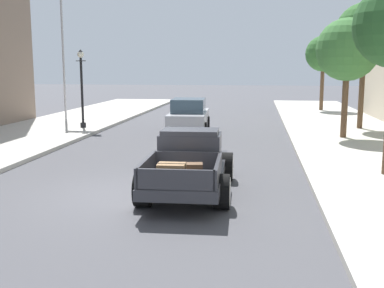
{
  "coord_description": "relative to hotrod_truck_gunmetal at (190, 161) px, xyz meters",
  "views": [
    {
      "loc": [
        3.07,
        -11.22,
        3.18
      ],
      "look_at": [
        1.26,
        1.91,
        1.0
      ],
      "focal_mm": 44.36,
      "sensor_mm": 36.0,
      "label": 1
    }
  ],
  "objects": [
    {
      "name": "flagpole",
      "position": [
        -8.9,
        13.83,
        5.02
      ],
      "size": [
        1.74,
        0.16,
        9.16
      ],
      "color": "#B2B2B7",
      "rests_on": "sidewalk_left"
    },
    {
      "name": "street_tree_third",
      "position": [
        6.73,
        12.34,
        4.02
      ],
      "size": [
        2.81,
        2.81,
        6.06
      ],
      "color": "brown",
      "rests_on": "sidewalk_right"
    },
    {
      "name": "hotrod_truck_gunmetal",
      "position": [
        0.0,
        0.0,
        0.0
      ],
      "size": [
        2.29,
        4.98,
        1.58
      ],
      "color": "#333338",
      "rests_on": "ground"
    },
    {
      "name": "ground_plane",
      "position": [
        -1.38,
        -0.66,
        -0.75
      ],
      "size": [
        140.0,
        140.0,
        0.0
      ],
      "primitive_type": "plane",
      "color": "#47474C"
    },
    {
      "name": "street_tree_second",
      "position": [
        5.39,
        9.08,
        3.1
      ],
      "size": [
        2.64,
        2.64,
        5.04
      ],
      "color": "brown",
      "rests_on": "sidewalk_right"
    },
    {
      "name": "car_background_silver",
      "position": [
        -1.58,
        10.66,
        0.01
      ],
      "size": [
        2.03,
        4.38,
        1.65
      ],
      "color": "#B7B7BC",
      "rests_on": "ground"
    },
    {
      "name": "street_lamp_far",
      "position": [
        -6.94,
        10.73,
        1.63
      ],
      "size": [
        0.5,
        0.32,
        3.85
      ],
      "color": "black",
      "rests_on": "sidewalk_left"
    },
    {
      "name": "street_tree_farthest",
      "position": [
        6.12,
        22.21,
        3.25
      ],
      "size": [
        2.45,
        2.45,
        5.12
      ],
      "color": "brown",
      "rests_on": "sidewalk_right"
    }
  ]
}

